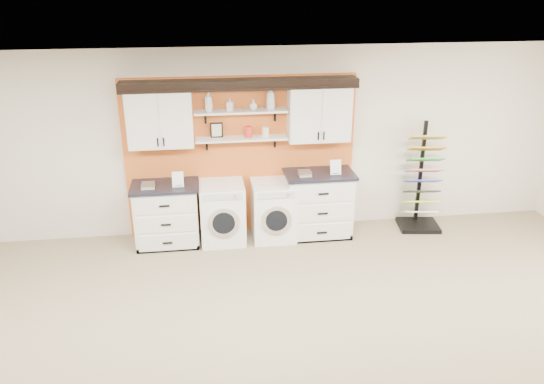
{
  "coord_description": "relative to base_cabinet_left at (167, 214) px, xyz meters",
  "views": [
    {
      "loc": [
        -0.55,
        -3.54,
        3.72
      ],
      "look_at": [
        0.24,
        2.3,
        1.29
      ],
      "focal_mm": 35.0,
      "sensor_mm": 36.0,
      "label": 1
    }
  ],
  "objects": [
    {
      "name": "ceiling",
      "position": [
        1.13,
        -3.64,
        2.33
      ],
      "size": [
        10.0,
        10.0,
        0.0
      ],
      "primitive_type": "plane",
      "rotation": [
        3.14,
        0.0,
        0.0
      ],
      "color": "white",
      "rests_on": "wall_back"
    },
    {
      "name": "wall_back",
      "position": [
        1.13,
        0.36,
        0.93
      ],
      "size": [
        10.0,
        0.0,
        10.0
      ],
      "primitive_type": "plane",
      "rotation": [
        1.57,
        0.0,
        0.0
      ],
      "color": "beige",
      "rests_on": "floor"
    },
    {
      "name": "accent_panel",
      "position": [
        1.13,
        0.32,
        0.73
      ],
      "size": [
        3.4,
        0.07,
        2.4
      ],
      "primitive_type": "cube",
      "color": "#CA5D22",
      "rests_on": "wall_back"
    },
    {
      "name": "upper_cabinet_left",
      "position": [
        -0.0,
        0.15,
        1.41
      ],
      "size": [
        0.9,
        0.35,
        0.84
      ],
      "color": "silver",
      "rests_on": "wall_back"
    },
    {
      "name": "upper_cabinet_right",
      "position": [
        2.26,
        0.15,
        1.41
      ],
      "size": [
        0.9,
        0.35,
        0.84
      ],
      "color": "silver",
      "rests_on": "wall_back"
    },
    {
      "name": "shelf_lower",
      "position": [
        1.13,
        0.16,
        1.06
      ],
      "size": [
        1.32,
        0.28,
        0.03
      ],
      "primitive_type": "cube",
      "color": "silver",
      "rests_on": "wall_back"
    },
    {
      "name": "shelf_upper",
      "position": [
        1.13,
        0.16,
        1.46
      ],
      "size": [
        1.32,
        0.28,
        0.03
      ],
      "primitive_type": "cube",
      "color": "silver",
      "rests_on": "wall_back"
    },
    {
      "name": "crown_molding",
      "position": [
        1.13,
        0.17,
        1.86
      ],
      "size": [
        3.3,
        0.41,
        0.13
      ],
      "color": "black",
      "rests_on": "wall_back"
    },
    {
      "name": "picture_frame",
      "position": [
        0.78,
        0.21,
        1.19
      ],
      "size": [
        0.18,
        0.02,
        0.22
      ],
      "color": "black",
      "rests_on": "shelf_lower"
    },
    {
      "name": "canister_red",
      "position": [
        1.23,
        0.16,
        1.16
      ],
      "size": [
        0.11,
        0.11,
        0.16
      ],
      "primitive_type": "cylinder",
      "color": "red",
      "rests_on": "shelf_lower"
    },
    {
      "name": "canister_cream",
      "position": [
        1.48,
        0.16,
        1.15
      ],
      "size": [
        0.1,
        0.1,
        0.14
      ],
      "primitive_type": "cylinder",
      "color": "silver",
      "rests_on": "shelf_lower"
    },
    {
      "name": "base_cabinet_left",
      "position": [
        0.0,
        0.0,
        0.0
      ],
      "size": [
        0.96,
        0.66,
        0.94
      ],
      "color": "silver",
      "rests_on": "floor"
    },
    {
      "name": "base_cabinet_right",
      "position": [
        2.26,
        -0.0,
        0.03
      ],
      "size": [
        1.03,
        0.66,
        1.01
      ],
      "color": "silver",
      "rests_on": "floor"
    },
    {
      "name": "washer",
      "position": [
        0.81,
        -0.0,
        -0.02
      ],
      "size": [
        0.65,
        0.71,
        0.91
      ],
      "color": "white",
      "rests_on": "floor"
    },
    {
      "name": "dryer",
      "position": [
        1.57,
        -0.0,
        -0.03
      ],
      "size": [
        0.63,
        0.71,
        0.88
      ],
      "color": "white",
      "rests_on": "floor"
    },
    {
      "name": "sample_rack",
      "position": [
        3.9,
        0.04,
        0.07
      ],
      "size": [
        0.68,
        0.59,
        1.69
      ],
      "rotation": [
        0.0,
        0.0,
        -0.14
      ],
      "color": "black",
      "rests_on": "floor"
    },
    {
      "name": "soap_bottle_a",
      "position": [
        0.68,
        0.16,
        1.62
      ],
      "size": [
        0.15,
        0.15,
        0.29
      ],
      "primitive_type": "imported",
      "rotation": [
        0.0,
        0.0,
        3.64
      ],
      "color": "silver",
      "rests_on": "shelf_upper"
    },
    {
      "name": "soap_bottle_b",
      "position": [
        0.98,
        0.16,
        1.57
      ],
      "size": [
        0.1,
        0.11,
        0.18
      ],
      "primitive_type": "imported",
      "rotation": [
        0.0,
        0.0,
        -0.3
      ],
      "color": "silver",
      "rests_on": "shelf_upper"
    },
    {
      "name": "soap_bottle_c",
      "position": [
        1.31,
        0.16,
        1.55
      ],
      "size": [
        0.16,
        0.16,
        0.15
      ],
      "primitive_type": "imported",
      "rotation": [
        0.0,
        0.0,
        3.86
      ],
      "color": "silver",
      "rests_on": "shelf_upper"
    },
    {
      "name": "soap_bottle_d",
      "position": [
        1.56,
        0.16,
        1.64
      ],
      "size": [
        0.18,
        0.18,
        0.33
      ],
      "primitive_type": "imported",
      "rotation": [
        0.0,
        0.0,
        -0.88
      ],
      "color": "silver",
      "rests_on": "shelf_upper"
    }
  ]
}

